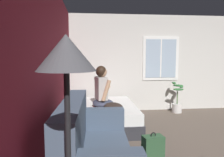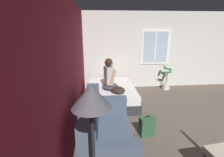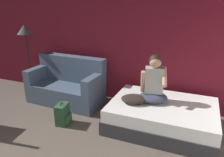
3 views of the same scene
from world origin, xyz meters
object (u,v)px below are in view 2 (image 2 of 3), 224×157
at_px(person_seated, 110,77).
at_px(backpack, 147,126).
at_px(cell_phone, 121,93).
at_px(potted_plant, 167,81).
at_px(couch, 104,134).
at_px(bed, 111,94).
at_px(floor_lamp, 92,113).
at_px(throw_pillow, 118,90).

bearing_deg(person_seated, backpack, -157.62).
bearing_deg(cell_phone, potted_plant, -22.13).
bearing_deg(potted_plant, backpack, 150.84).
bearing_deg(couch, potted_plant, -37.26).
xyz_separation_m(cell_phone, potted_plant, (1.47, -1.85, -0.18)).
xyz_separation_m(bed, floor_lamp, (-3.46, 0.47, 1.19)).
bearing_deg(couch, backpack, -62.37).
distance_m(person_seated, cell_phone, 0.58).
bearing_deg(throw_pillow, person_seated, 34.59).
distance_m(bed, floor_lamp, 3.69).
bearing_deg(throw_pillow, potted_plant, -54.07).
xyz_separation_m(backpack, cell_phone, (1.21, 0.36, 0.29)).
distance_m(couch, throw_pillow, 1.81).
xyz_separation_m(throw_pillow, floor_lamp, (-2.96, 0.62, 0.88)).
bearing_deg(person_seated, bed, -17.12).
distance_m(couch, floor_lamp, 1.60).
bearing_deg(throw_pillow, couch, 165.26).
relative_size(floor_lamp, potted_plant, 2.00).
xyz_separation_m(person_seated, potted_plant, (1.10, -2.14, -0.53)).
bearing_deg(person_seated, potted_plant, -62.69).
height_order(cell_phone, potted_plant, potted_plant).
xyz_separation_m(bed, person_seated, (-0.20, 0.06, 0.60)).
bearing_deg(bed, throw_pillow, -164.07).
relative_size(cell_phone, potted_plant, 0.17).
height_order(couch, throw_pillow, couch).
bearing_deg(potted_plant, bed, 113.48).
bearing_deg(bed, backpack, -161.76).
relative_size(person_seated, throw_pillow, 1.82).
bearing_deg(bed, cell_phone, -157.92).
relative_size(backpack, potted_plant, 0.54).
relative_size(backpack, cell_phone, 3.18).
height_order(bed, backpack, bed).
bearing_deg(couch, person_seated, -7.10).
relative_size(person_seated, backpack, 1.91).
distance_m(bed, potted_plant, 2.27).
height_order(bed, floor_lamp, floor_lamp).
bearing_deg(backpack, bed, 18.24).
relative_size(throw_pillow, cell_phone, 3.33).
bearing_deg(cell_phone, couch, -168.46).
height_order(person_seated, floor_lamp, floor_lamp).
bearing_deg(potted_plant, throw_pillow, 125.93).
relative_size(bed, couch, 1.11).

